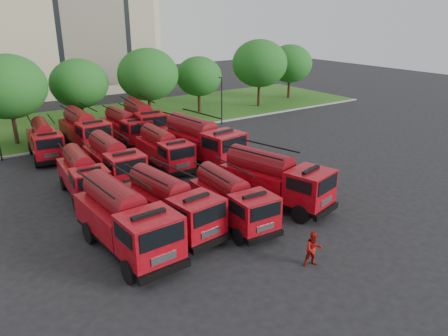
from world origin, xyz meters
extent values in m
plane|color=black|center=(0.00, 0.00, 0.00)|extent=(140.00, 140.00, 0.00)
cube|color=#264C14|center=(0.00, 26.00, 0.06)|extent=(70.00, 16.00, 0.12)
cube|color=gray|center=(0.00, 17.90, 0.07)|extent=(70.00, 0.30, 0.14)
cube|color=beige|center=(2.00, 48.00, 12.50)|extent=(30.00, 14.00, 25.00)
cube|color=black|center=(2.00, 40.90, 12.50)|extent=(28.00, 0.15, 22.00)
cylinder|color=#382314|center=(-8.00, 21.50, 1.40)|extent=(0.36, 0.36, 2.80)
ellipsoid|color=#184F16|center=(-8.00, 21.50, 5.36)|extent=(6.72, 6.72, 5.71)
cylinder|color=#382314|center=(-1.00, 24.00, 1.22)|extent=(0.36, 0.36, 2.45)
ellipsoid|color=#184F16|center=(-1.00, 24.00, 4.69)|extent=(5.88, 5.88, 5.00)
cylinder|color=#382314|center=(6.00, 22.50, 1.36)|extent=(0.36, 0.36, 2.73)
ellipsoid|color=#184F16|center=(6.00, 22.50, 5.23)|extent=(6.55, 6.55, 5.57)
cylinder|color=#382314|center=(13.00, 23.50, 1.14)|extent=(0.36, 0.36, 2.27)
ellipsoid|color=#184F16|center=(13.00, 23.50, 4.36)|extent=(5.46, 5.46, 4.64)
cylinder|color=#382314|center=(21.00, 22.00, 1.43)|extent=(0.36, 0.36, 2.87)
ellipsoid|color=#184F16|center=(21.00, 22.00, 5.49)|extent=(6.89, 6.89, 5.85)
cylinder|color=#382314|center=(28.00, 24.00, 1.26)|extent=(0.36, 0.36, 2.52)
ellipsoid|color=#184F16|center=(28.00, 24.00, 4.82)|extent=(6.05, 6.05, 5.14)
cylinder|color=black|center=(12.00, 17.20, 2.50)|extent=(0.14, 0.14, 5.00)
cube|color=black|center=(12.00, 17.20, 5.05)|extent=(0.60, 0.25, 0.12)
cube|color=black|center=(-7.04, -2.08, 0.69)|extent=(2.91, 7.61, 0.32)
cube|color=black|center=(-6.81, -5.86, 0.64)|extent=(2.68, 0.43, 0.37)
cube|color=#8D0009|center=(-6.89, -4.64, 1.89)|extent=(2.75, 2.50, 2.08)
cube|color=black|center=(-6.81, -5.83, 2.38)|extent=(2.24, 0.19, 0.91)
cube|color=#8D0009|center=(-7.11, -0.91, 1.55)|extent=(2.91, 5.06, 1.39)
cylinder|color=#60090F|center=(-7.11, -0.91, 2.68)|extent=(1.87, 4.57, 1.60)
cylinder|color=black|center=(-8.10, -4.92, 0.59)|extent=(0.44, 1.19, 1.17)
cylinder|color=black|center=(-5.65, -4.77, 0.59)|extent=(0.44, 1.19, 1.17)
cylinder|color=black|center=(-8.38, -0.23, 0.59)|extent=(0.44, 1.19, 1.17)
cylinder|color=black|center=(-5.93, -0.09, 0.59)|extent=(0.44, 1.19, 1.17)
cube|color=black|center=(-4.11, -1.41, 0.64)|extent=(3.08, 7.09, 0.29)
cube|color=black|center=(-3.68, -4.87, 0.59)|extent=(2.46, 0.54, 0.34)
cube|color=#8D0009|center=(-3.82, -3.75, 1.74)|extent=(2.65, 2.44, 1.91)
cube|color=black|center=(-3.68, -4.84, 2.18)|extent=(2.05, 0.30, 0.83)
cube|color=#8D0009|center=(-4.24, -0.34, 1.42)|extent=(2.94, 4.77, 1.27)
cylinder|color=#60090F|center=(-4.24, -0.34, 2.46)|extent=(1.97, 4.27, 1.47)
cylinder|color=black|center=(-4.91, -4.08, 0.54)|extent=(0.47, 1.11, 1.08)
cylinder|color=black|center=(-2.68, -3.80, 0.54)|extent=(0.47, 1.11, 1.08)
cylinder|color=black|center=(-5.44, 0.20, 0.54)|extent=(0.47, 1.11, 1.08)
cylinder|color=black|center=(-3.20, 0.48, 0.54)|extent=(0.47, 1.11, 1.08)
cube|color=black|center=(-0.82, -2.66, 0.59)|extent=(2.36, 6.46, 0.27)
cube|color=black|center=(-0.96, -5.89, 0.55)|extent=(2.28, 0.32, 0.32)
cube|color=#8D0009|center=(-0.92, -4.85, 1.62)|extent=(2.31, 2.10, 1.78)
cube|color=black|center=(-0.96, -5.87, 2.03)|extent=(1.91, 0.13, 0.77)
cube|color=#8D0009|center=(-0.78, -1.66, 1.32)|extent=(2.41, 4.28, 1.18)
cylinder|color=#60090F|center=(-0.78, -1.66, 2.29)|extent=(1.53, 3.88, 1.37)
cylinder|color=black|center=(-1.97, -4.99, 0.50)|extent=(0.36, 1.01, 1.00)
cylinder|color=black|center=(0.12, -5.07, 0.50)|extent=(0.36, 1.01, 1.00)
cylinder|color=black|center=(-1.80, -0.98, 0.50)|extent=(0.36, 1.01, 1.00)
cylinder|color=black|center=(0.29, -1.07, 0.50)|extent=(0.36, 1.01, 1.00)
cube|color=black|center=(2.95, -2.03, 0.68)|extent=(4.17, 7.64, 0.31)
cube|color=black|center=(3.89, -5.60, 0.62)|extent=(2.58, 0.92, 0.36)
cube|color=#8D0009|center=(3.59, -4.44, 1.84)|extent=(3.05, 2.86, 2.03)
cube|color=black|center=(3.89, -5.57, 2.31)|extent=(2.12, 0.61, 0.88)
cube|color=#8D0009|center=(2.66, -0.93, 1.51)|extent=(3.68, 5.27, 1.35)
cylinder|color=#60090F|center=(2.66, -0.93, 2.61)|extent=(2.62, 4.62, 1.56)
cylinder|color=black|center=(2.49, -4.95, 0.57)|extent=(0.64, 1.20, 1.14)
cylinder|color=black|center=(4.79, -4.34, 0.57)|extent=(0.64, 1.20, 1.14)
cylinder|color=black|center=(1.31, -0.53, 0.57)|extent=(0.64, 1.20, 1.14)
cylinder|color=black|center=(3.62, 0.08, 0.57)|extent=(0.64, 1.20, 1.14)
cube|color=black|center=(-6.59, 6.35, 0.58)|extent=(2.50, 6.37, 0.27)
cube|color=black|center=(-6.82, 3.20, 0.53)|extent=(2.24, 0.39, 0.31)
cube|color=#8D0009|center=(-6.75, 4.22, 1.58)|extent=(2.32, 2.12, 1.74)
cube|color=black|center=(-6.82, 3.23, 1.98)|extent=(1.87, 0.18, 0.76)
cube|color=#8D0009|center=(-6.52, 7.33, 1.29)|extent=(2.48, 4.25, 1.16)
cylinder|color=#60090F|center=(-6.52, 7.33, 2.24)|extent=(1.61, 3.83, 1.34)
cylinder|color=black|center=(-7.78, 4.12, 0.49)|extent=(0.38, 1.00, 0.98)
cylinder|color=black|center=(-5.74, 3.97, 0.49)|extent=(0.38, 1.00, 0.98)
cylinder|color=black|center=(-7.49, 8.03, 0.49)|extent=(0.38, 1.00, 0.98)
cylinder|color=black|center=(-5.45, 7.87, 0.49)|extent=(0.38, 1.00, 0.98)
cube|color=black|center=(-3.97, 7.56, 0.63)|extent=(2.35, 6.86, 0.29)
cube|color=black|center=(-4.02, 4.10, 0.59)|extent=(2.44, 0.28, 0.34)
cube|color=#8D0009|center=(-4.01, 5.22, 1.73)|extent=(2.42, 2.18, 1.90)
cube|color=black|center=(-4.02, 4.13, 2.17)|extent=(2.05, 0.08, 0.83)
cube|color=#8D0009|center=(-3.95, 8.64, 1.41)|extent=(2.46, 4.52, 1.27)
cylinder|color=#60090F|center=(-3.95, 8.64, 2.45)|extent=(1.53, 4.12, 1.46)
cylinder|color=black|center=(-5.13, 5.05, 0.54)|extent=(0.36, 1.08, 1.07)
cylinder|color=black|center=(-2.89, 5.01, 0.54)|extent=(0.36, 1.08, 1.07)
cylinder|color=black|center=(-5.07, 9.34, 0.54)|extent=(0.36, 1.08, 1.07)
cylinder|color=black|center=(-2.82, 9.30, 0.54)|extent=(0.36, 1.08, 1.07)
cube|color=black|center=(0.37, 8.20, 0.60)|extent=(2.31, 6.50, 0.28)
cube|color=black|center=(0.28, 4.94, 0.55)|extent=(2.31, 0.30, 0.32)
cube|color=#8D0009|center=(0.31, 6.00, 1.63)|extent=(2.31, 2.09, 1.79)
cube|color=black|center=(0.28, 4.97, 2.05)|extent=(1.93, 0.10, 0.78)
cube|color=#8D0009|center=(0.40, 9.21, 1.33)|extent=(2.38, 4.30, 1.20)
cylinder|color=#60090F|center=(0.40, 9.21, 2.31)|extent=(1.49, 3.90, 1.38)
cylinder|color=black|center=(-0.76, 5.84, 0.51)|extent=(0.35, 1.02, 1.01)
cylinder|color=black|center=(1.36, 5.78, 0.51)|extent=(0.35, 1.02, 1.01)
cylinder|color=black|center=(-0.64, 9.89, 0.51)|extent=(0.35, 1.02, 1.01)
cylinder|color=black|center=(1.48, 9.83, 0.51)|extent=(0.35, 1.02, 1.01)
cube|color=black|center=(3.36, 7.43, 0.73)|extent=(3.55, 8.10, 0.34)
cube|color=black|center=(3.87, 3.49, 0.67)|extent=(2.81, 0.63, 0.39)
cube|color=#8D0009|center=(3.71, 4.77, 1.99)|extent=(3.03, 2.79, 2.18)
cube|color=black|center=(3.87, 3.52, 2.49)|extent=(2.34, 0.36, 0.95)
cube|color=#8D0009|center=(3.21, 8.65, 1.62)|extent=(3.38, 5.46, 1.46)
cylinder|color=#60090F|center=(3.21, 8.65, 2.81)|extent=(2.27, 4.88, 1.68)
cylinder|color=black|center=(2.46, 4.38, 0.62)|extent=(0.55, 1.27, 1.23)
cylinder|color=black|center=(5.01, 4.71, 0.62)|extent=(0.55, 1.27, 1.23)
cylinder|color=black|center=(1.83, 9.27, 0.62)|extent=(0.55, 1.27, 1.23)
cylinder|color=black|center=(4.38, 9.60, 0.62)|extent=(0.55, 1.27, 1.23)
cube|color=black|center=(-6.68, 16.07, 0.59)|extent=(2.73, 6.57, 0.27)
cube|color=black|center=(-7.00, 12.85, 0.55)|extent=(2.29, 0.46, 0.32)
cube|color=#8D0009|center=(-6.90, 13.89, 1.62)|extent=(2.43, 2.22, 1.78)
cube|color=black|center=(-7.00, 12.88, 2.03)|extent=(1.91, 0.24, 0.78)
cube|color=#8D0009|center=(-6.58, 17.07, 1.32)|extent=(2.65, 4.41, 1.19)
cylinder|color=#60090F|center=(-6.58, 17.07, 2.29)|extent=(1.75, 3.95, 1.37)
cylinder|color=black|center=(-7.96, 13.82, 0.50)|extent=(0.42, 1.03, 1.00)
cylinder|color=black|center=(-5.87, 13.61, 0.50)|extent=(0.42, 1.03, 1.00)
cylinder|color=black|center=(-7.56, 17.82, 0.50)|extent=(0.42, 1.03, 1.00)
cylinder|color=black|center=(-5.47, 17.60, 0.50)|extent=(0.42, 1.03, 1.00)
cube|color=black|center=(-3.08, 16.86, 0.67)|extent=(2.51, 7.23, 0.31)
cube|color=black|center=(-3.00, 13.21, 0.62)|extent=(2.57, 0.31, 0.36)
cube|color=#8D0009|center=(-3.03, 14.39, 1.82)|extent=(2.56, 2.31, 2.00)
cube|color=black|center=(-3.01, 13.24, 2.28)|extent=(2.16, 0.10, 0.87)
cube|color=#8D0009|center=(-3.10, 17.99, 1.49)|extent=(2.61, 4.77, 1.33)
cylinder|color=#60090F|center=(-3.10, 17.99, 2.58)|extent=(1.63, 4.34, 1.54)
cylinder|color=black|center=(-4.21, 14.16, 0.56)|extent=(0.38, 1.14, 1.13)
cylinder|color=black|center=(-1.84, 14.21, 0.56)|extent=(0.38, 1.14, 1.13)
cylinder|color=black|center=(-4.30, 18.68, 0.56)|extent=(0.38, 1.14, 1.13)
cylinder|color=black|center=(-1.94, 18.73, 0.56)|extent=(0.38, 1.14, 1.13)
cube|color=black|center=(0.60, 16.32, 0.61)|extent=(2.44, 6.63, 0.28)
cube|color=black|center=(0.75, 13.00, 0.56)|extent=(2.35, 0.34, 0.33)
cube|color=#8D0009|center=(0.70, 14.08, 1.66)|extent=(2.38, 2.16, 1.82)
cube|color=black|center=(0.74, 13.03, 2.08)|extent=(1.96, 0.13, 0.79)
cube|color=#8D0009|center=(0.55, 17.35, 1.36)|extent=(2.48, 4.40, 1.22)
cylinder|color=#60090F|center=(0.55, 17.35, 2.35)|extent=(1.57, 3.99, 1.40)
cylinder|color=black|center=(-0.37, 13.84, 0.51)|extent=(0.37, 1.04, 1.03)
cylinder|color=black|center=(1.78, 13.94, 0.51)|extent=(0.37, 1.04, 1.03)
cylinder|color=black|center=(-0.55, 17.95, 0.51)|extent=(0.37, 1.04, 1.03)
cylinder|color=black|center=(1.60, 18.05, 0.51)|extent=(0.37, 1.04, 1.03)
cube|color=black|center=(2.63, 17.10, 0.69)|extent=(3.20, 7.63, 0.32)
cube|color=black|center=(2.24, 13.36, 0.64)|extent=(2.66, 0.54, 0.37)
cube|color=#8D0009|center=(2.37, 14.58, 1.88)|extent=(2.83, 2.59, 2.07)
cube|color=black|center=(2.24, 13.40, 2.36)|extent=(2.22, 0.29, 0.90)
cube|color=#8D0009|center=(2.76, 18.26, 1.54)|extent=(3.09, 5.12, 1.38)
cylinder|color=#60090F|center=(2.76, 18.26, 2.66)|extent=(2.05, 4.59, 1.59)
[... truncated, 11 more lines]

